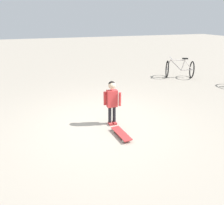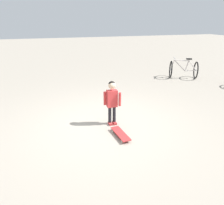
{
  "view_description": "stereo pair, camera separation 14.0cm",
  "coord_description": "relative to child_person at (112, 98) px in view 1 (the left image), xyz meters",
  "views": [
    {
      "loc": [
        -4.23,
        1.24,
        2.35
      ],
      "look_at": [
        -0.03,
        -0.23,
        0.55
      ],
      "focal_mm": 33.24,
      "sensor_mm": 36.0,
      "label": 1
    },
    {
      "loc": [
        -4.27,
        1.11,
        2.35
      ],
      "look_at": [
        -0.03,
        -0.23,
        0.55
      ],
      "focal_mm": 33.24,
      "sensor_mm": 36.0,
      "label": 2
    }
  ],
  "objects": [
    {
      "name": "ground_plane",
      "position": [
        0.03,
        0.23,
        -0.66
      ],
      "size": [
        50.0,
        50.0,
        0.0
      ],
      "primitive_type": "plane",
      "color": "#9E9384"
    },
    {
      "name": "bicycle_mid",
      "position": [
        3.06,
        -4.11,
        -0.28
      ],
      "size": [
        1.11,
        1.27,
        0.85
      ],
      "color": "black",
      "rests_on": "ground"
    },
    {
      "name": "skateboard",
      "position": [
        -0.61,
        -0.0,
        -0.6
      ],
      "size": [
        0.66,
        0.26,
        0.07
      ],
      "color": "#B22D2D",
      "rests_on": "ground"
    },
    {
      "name": "child_person",
      "position": [
        0.0,
        0.0,
        0.0
      ],
      "size": [
        0.22,
        0.37,
        1.06
      ],
      "color": "black",
      "rests_on": "ground"
    }
  ]
}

